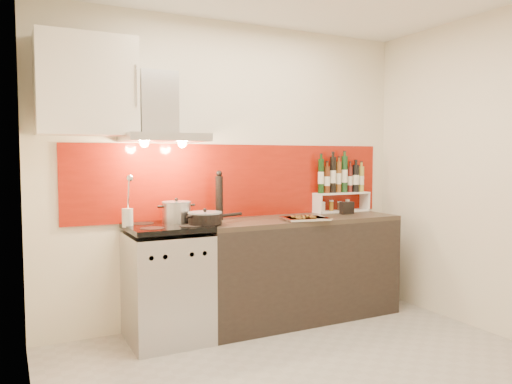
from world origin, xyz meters
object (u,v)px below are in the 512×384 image
stock_pot (177,212)px  baking_tray (305,218)px  counter (299,268)px  saute_pan (206,218)px  pepper_mill (219,196)px  range_stove (167,284)px

stock_pot → baking_tray: size_ratio=0.54×
counter → saute_pan: size_ratio=3.58×
stock_pot → pepper_mill: pepper_mill is taller
counter → stock_pot: size_ratio=7.85×
saute_pan → pepper_mill: (0.22, 0.26, 0.14)m
baking_tray → stock_pot: bearing=165.4°
range_stove → baking_tray: (1.15, -0.17, 0.47)m
counter → saute_pan: bearing=-174.0°
range_stove → saute_pan: saute_pan is taller
range_stove → baking_tray: bearing=-8.5°
counter → stock_pot: bearing=175.1°
counter → stock_pot: stock_pot is taller
stock_pot → baking_tray: 1.08m
pepper_mill → baking_tray: size_ratio=0.99×
pepper_mill → stock_pot: bearing=-170.4°
stock_pot → saute_pan: bearing=-47.3°
saute_pan → stock_pot: bearing=132.7°
stock_pot → saute_pan: (0.18, -0.19, -0.04)m
counter → baking_tray: size_ratio=4.26×
stock_pot → baking_tray: stock_pot is taller
range_stove → pepper_mill: size_ratio=2.17×
baking_tray → saute_pan: bearing=174.7°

